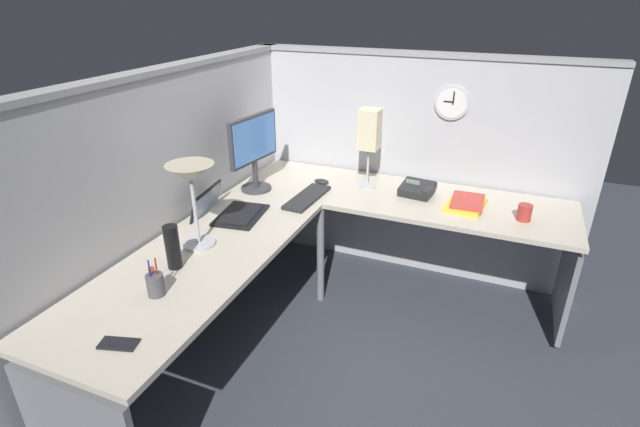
{
  "coord_description": "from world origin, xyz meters",
  "views": [
    {
      "loc": [
        -2.37,
        -0.88,
        1.95
      ],
      "look_at": [
        -0.11,
        0.05,
        0.79
      ],
      "focal_mm": 26.74,
      "sensor_mm": 36.0,
      "label": 1
    }
  ],
  "objects_px": {
    "laptop": "(226,211)",
    "desk_lamp_paper": "(369,132)",
    "keyboard": "(307,197)",
    "cell_phone": "(119,344)",
    "office_phone": "(418,190)",
    "book_stack": "(466,203)",
    "desk_lamp_dome": "(191,180)",
    "computer_mouse": "(322,182)",
    "wall_clock": "(452,103)",
    "coffee_mug": "(524,213)",
    "monitor": "(254,147)",
    "thermos_flask": "(173,247)",
    "pen_cup": "(155,284)"
  },
  "relations": [
    {
      "from": "computer_mouse",
      "to": "desk_lamp_dome",
      "type": "height_order",
      "value": "desk_lamp_dome"
    },
    {
      "from": "laptop",
      "to": "wall_clock",
      "type": "relative_size",
      "value": 1.93
    },
    {
      "from": "book_stack",
      "to": "monitor",
      "type": "bearing_deg",
      "value": 100.69
    },
    {
      "from": "keyboard",
      "to": "pen_cup",
      "type": "relative_size",
      "value": 2.39
    },
    {
      "from": "book_stack",
      "to": "cell_phone",
      "type": "bearing_deg",
      "value": 149.66
    },
    {
      "from": "desk_lamp_dome",
      "to": "book_stack",
      "type": "xyz_separation_m",
      "value": [
        1.03,
        -1.23,
        -0.34
      ]
    },
    {
      "from": "computer_mouse",
      "to": "desk_lamp_dome",
      "type": "distance_m",
      "value": 1.13
    },
    {
      "from": "wall_clock",
      "to": "cell_phone",
      "type": "bearing_deg",
      "value": 158.59
    },
    {
      "from": "computer_mouse",
      "to": "thermos_flask",
      "type": "height_order",
      "value": "thermos_flask"
    },
    {
      "from": "pen_cup",
      "to": "coffee_mug",
      "type": "xyz_separation_m",
      "value": [
        1.41,
        -1.47,
        -0.0
      ]
    },
    {
      "from": "office_phone",
      "to": "coffee_mug",
      "type": "relative_size",
      "value": 2.37
    },
    {
      "from": "monitor",
      "to": "book_stack",
      "type": "height_order",
      "value": "monitor"
    },
    {
      "from": "keyboard",
      "to": "computer_mouse",
      "type": "height_order",
      "value": "computer_mouse"
    },
    {
      "from": "keyboard",
      "to": "office_phone",
      "type": "relative_size",
      "value": 1.89
    },
    {
      "from": "monitor",
      "to": "keyboard",
      "type": "distance_m",
      "value": 0.47
    },
    {
      "from": "cell_phone",
      "to": "wall_clock",
      "type": "bearing_deg",
      "value": -37.56
    },
    {
      "from": "office_phone",
      "to": "coffee_mug",
      "type": "distance_m",
      "value": 0.66
    },
    {
      "from": "keyboard",
      "to": "wall_clock",
      "type": "bearing_deg",
      "value": -46.77
    },
    {
      "from": "coffee_mug",
      "to": "office_phone",
      "type": "bearing_deg",
      "value": 78.22
    },
    {
      "from": "computer_mouse",
      "to": "thermos_flask",
      "type": "bearing_deg",
      "value": 169.26
    },
    {
      "from": "monitor",
      "to": "book_stack",
      "type": "distance_m",
      "value": 1.38
    },
    {
      "from": "monitor",
      "to": "desk_lamp_paper",
      "type": "height_order",
      "value": "desk_lamp_paper"
    },
    {
      "from": "coffee_mug",
      "to": "thermos_flask",
      "type": "bearing_deg",
      "value": 127.8
    },
    {
      "from": "monitor",
      "to": "thermos_flask",
      "type": "xyz_separation_m",
      "value": [
        -1.01,
        -0.12,
        -0.18
      ]
    },
    {
      "from": "keyboard",
      "to": "computer_mouse",
      "type": "relative_size",
      "value": 4.13
    },
    {
      "from": "laptop",
      "to": "desk_lamp_paper",
      "type": "bearing_deg",
      "value": -41.1
    },
    {
      "from": "desk_lamp_paper",
      "to": "cell_phone",
      "type": "bearing_deg",
      "value": 168.2
    },
    {
      "from": "thermos_flask",
      "to": "book_stack",
      "type": "height_order",
      "value": "thermos_flask"
    },
    {
      "from": "office_phone",
      "to": "book_stack",
      "type": "xyz_separation_m",
      "value": [
        -0.07,
        -0.31,
        -0.02
      ]
    },
    {
      "from": "desk_lamp_dome",
      "to": "wall_clock",
      "type": "height_order",
      "value": "wall_clock"
    },
    {
      "from": "desk_lamp_paper",
      "to": "thermos_flask",
      "type": "bearing_deg",
      "value": 157.74
    },
    {
      "from": "computer_mouse",
      "to": "book_stack",
      "type": "height_order",
      "value": "book_stack"
    },
    {
      "from": "wall_clock",
      "to": "coffee_mug",
      "type": "bearing_deg",
      "value": -129.31
    },
    {
      "from": "thermos_flask",
      "to": "coffee_mug",
      "type": "bearing_deg",
      "value": -52.2
    },
    {
      "from": "keyboard",
      "to": "computer_mouse",
      "type": "bearing_deg",
      "value": 5.95
    },
    {
      "from": "monitor",
      "to": "laptop",
      "type": "bearing_deg",
      "value": -176.65
    },
    {
      "from": "desk_lamp_dome",
      "to": "desk_lamp_paper",
      "type": "bearing_deg",
      "value": -27.37
    },
    {
      "from": "monitor",
      "to": "laptop",
      "type": "distance_m",
      "value": 0.49
    },
    {
      "from": "desk_lamp_dome",
      "to": "cell_phone",
      "type": "xyz_separation_m",
      "value": [
        -0.77,
        -0.18,
        -0.36
      ]
    },
    {
      "from": "laptop",
      "to": "computer_mouse",
      "type": "bearing_deg",
      "value": -26.7
    },
    {
      "from": "book_stack",
      "to": "desk_lamp_dome",
      "type": "bearing_deg",
      "value": 129.91
    },
    {
      "from": "pen_cup",
      "to": "office_phone",
      "type": "relative_size",
      "value": 0.79
    },
    {
      "from": "coffee_mug",
      "to": "desk_lamp_paper",
      "type": "bearing_deg",
      "value": 81.81
    },
    {
      "from": "keyboard",
      "to": "cell_phone",
      "type": "xyz_separation_m",
      "value": [
        -1.53,
        0.1,
        -0.01
      ]
    },
    {
      "from": "thermos_flask",
      "to": "cell_phone",
      "type": "bearing_deg",
      "value": -163.88
    },
    {
      "from": "keyboard",
      "to": "desk_lamp_dome",
      "type": "relative_size",
      "value": 0.97
    },
    {
      "from": "cell_phone",
      "to": "keyboard",
      "type": "bearing_deg",
      "value": -19.91
    },
    {
      "from": "laptop",
      "to": "office_phone",
      "type": "distance_m",
      "value": 1.23
    },
    {
      "from": "keyboard",
      "to": "computer_mouse",
      "type": "distance_m",
      "value": 0.28
    },
    {
      "from": "computer_mouse",
      "to": "desk_lamp_dome",
      "type": "relative_size",
      "value": 0.23
    }
  ]
}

